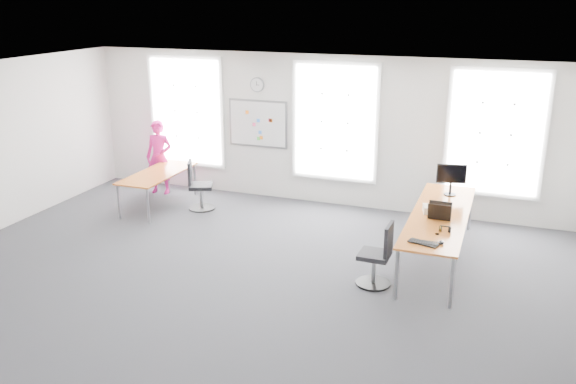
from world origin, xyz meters
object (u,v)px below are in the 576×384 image
at_px(desk_left, 158,175).
at_px(desk_right, 440,217).
at_px(chair_left, 198,188).
at_px(keyboard, 423,243).
at_px(person, 159,157).
at_px(chair_right, 378,258).
at_px(headphones, 445,229).
at_px(monitor, 451,177).

bearing_deg(desk_left, desk_right, -7.71).
distance_m(chair_left, keyboard, 5.21).
height_order(person, keyboard, person).
height_order(desk_right, chair_right, chair_right).
bearing_deg(keyboard, headphones, 85.30).
relative_size(desk_right, headphones, 19.34).
bearing_deg(desk_right, headphones, -78.54).
relative_size(chair_left, monitor, 1.78).
bearing_deg(monitor, chair_right, -120.55).
relative_size(person, monitor, 2.85).
height_order(headphones, monitor, monitor).
relative_size(desk_right, chair_left, 3.29).
xyz_separation_m(chair_right, headphones, (0.86, 0.45, 0.41)).
height_order(chair_right, keyboard, chair_right).
xyz_separation_m(desk_left, person, (-0.43, 0.77, 0.15)).
bearing_deg(desk_right, monitor, 87.77).
height_order(chair_left, headphones, chair_left).
bearing_deg(desk_left, monitor, 2.64).
distance_m(desk_left, keyboard, 5.92).
bearing_deg(monitor, headphones, -98.27).
distance_m(chair_right, monitor, 2.45).
bearing_deg(person, headphones, -27.28).
bearing_deg(desk_right, desk_left, 172.29).
xyz_separation_m(desk_left, chair_right, (4.90, -1.97, -0.22)).
bearing_deg(person, desk_right, -21.20).
xyz_separation_m(chair_right, person, (-5.33, 2.74, 0.36)).
height_order(keyboard, monitor, monitor).
bearing_deg(headphones, person, 156.64).
bearing_deg(person, chair_right, -34.18).
distance_m(desk_left, monitor, 5.68).
bearing_deg(keyboard, chair_left, 172.32).
bearing_deg(desk_left, person, 119.41).
relative_size(desk_left, monitor, 3.48).
xyz_separation_m(chair_right, chair_left, (-4.07, 2.08, 0.01)).
height_order(desk_right, keyboard, keyboard).
relative_size(chair_right, keyboard, 2.31).
bearing_deg(keyboard, person, 171.79).
height_order(desk_right, desk_left, desk_right).
distance_m(desk_left, chair_right, 5.29).
bearing_deg(chair_right, person, -115.74).
bearing_deg(desk_right, chair_right, -120.44).
distance_m(person, monitor, 6.12).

